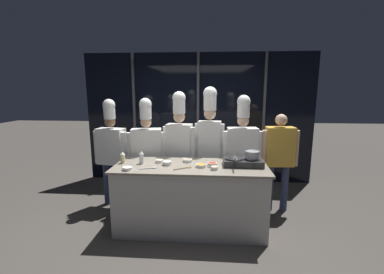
{
  "coord_description": "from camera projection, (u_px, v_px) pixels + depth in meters",
  "views": [
    {
      "loc": [
        0.27,
        -3.39,
        1.97
      ],
      "look_at": [
        0.0,
        0.25,
        1.28
      ],
      "focal_mm": 24.0,
      "sensor_mm": 36.0,
      "label": 1
    }
  ],
  "objects": [
    {
      "name": "window_wall_back",
      "position": [
        198.0,
        119.0,
        5.4
      ],
      "size": [
        4.76,
        0.09,
        2.7
      ],
      "color": "black",
      "rests_on": "ground_plane"
    },
    {
      "name": "chef_line",
      "position": [
        179.0,
        142.0,
        4.18
      ],
      "size": [
        0.53,
        0.28,
        1.93
      ],
      "rotation": [
        0.0,
        0.0,
        2.97
      ],
      "color": "#2D3856",
      "rests_on": "ground_plane"
    },
    {
      "name": "stock_pot",
      "position": [
        252.0,
        155.0,
        3.49
      ],
      "size": [
        0.21,
        0.18,
        0.11
      ],
      "color": "#93969B",
      "rests_on": "portable_stove"
    },
    {
      "name": "serving_spoon_slotted",
      "position": [
        152.0,
        168.0,
        3.4
      ],
      "size": [
        0.23,
        0.11,
        0.02
      ],
      "color": "#B2B5BA",
      "rests_on": "demo_counter"
    },
    {
      "name": "person_guest",
      "position": [
        279.0,
        154.0,
        4.07
      ],
      "size": [
        0.58,
        0.25,
        1.59
      ],
      "rotation": [
        0.0,
        0.0,
        3.19
      ],
      "color": "#2D3856",
      "rests_on": "ground_plane"
    },
    {
      "name": "prep_bowl_ginger",
      "position": [
        214.0,
        168.0,
        3.33
      ],
      "size": [
        0.09,
        0.09,
        0.05
      ],
      "color": "white",
      "rests_on": "demo_counter"
    },
    {
      "name": "serving_spoon_solid",
      "position": [
        187.0,
        167.0,
        3.41
      ],
      "size": [
        0.25,
        0.18,
        0.02
      ],
      "color": "olive",
      "rests_on": "demo_counter"
    },
    {
      "name": "chef_sous",
      "position": [
        147.0,
        149.0,
        4.19
      ],
      "size": [
        0.62,
        0.33,
        1.83
      ],
      "rotation": [
        0.0,
        0.0,
        3.32
      ],
      "color": "#4C4C51",
      "rests_on": "ground_plane"
    },
    {
      "name": "chef_head",
      "position": [
        111.0,
        147.0,
        4.26
      ],
      "size": [
        0.58,
        0.3,
        1.81
      ],
      "rotation": [
        0.0,
        0.0,
        2.97
      ],
      "color": "#2D3856",
      "rests_on": "ground_plane"
    },
    {
      "name": "demo_counter",
      "position": [
        191.0,
        197.0,
        3.62
      ],
      "size": [
        2.1,
        0.81,
        0.93
      ],
      "color": "beige",
      "rests_on": "ground_plane"
    },
    {
      "name": "chef_apprentice",
      "position": [
        242.0,
        148.0,
        4.05
      ],
      "size": [
        0.61,
        0.28,
        1.88
      ],
      "rotation": [
        0.0,
        0.0,
        3.21
      ],
      "color": "#232326",
      "rests_on": "ground_plane"
    },
    {
      "name": "prep_bowl_rice",
      "position": [
        127.0,
        168.0,
        3.32
      ],
      "size": [
        0.13,
        0.13,
        0.04
      ],
      "color": "white",
      "rests_on": "demo_counter"
    },
    {
      "name": "frying_pan",
      "position": [
        234.0,
        157.0,
        3.51
      ],
      "size": [
        0.25,
        0.43,
        0.05
      ],
      "color": "#232326",
      "rests_on": "portable_stove"
    },
    {
      "name": "prep_bowl_carrots",
      "position": [
        201.0,
        165.0,
        3.45
      ],
      "size": [
        0.14,
        0.14,
        0.04
      ],
      "color": "white",
      "rests_on": "demo_counter"
    },
    {
      "name": "ground_plane",
      "position": [
        191.0,
        227.0,
        3.71
      ],
      "size": [
        24.0,
        24.0,
        0.0
      ],
      "primitive_type": "plane",
      "color": "#47423D"
    },
    {
      "name": "chef_pastry",
      "position": [
        210.0,
        136.0,
        4.17
      ],
      "size": [
        0.48,
        0.22,
        2.01
      ],
      "rotation": [
        0.0,
        0.0,
        3.06
      ],
      "color": "#232326",
      "rests_on": "ground_plane"
    },
    {
      "name": "squeeze_bottle_oil",
      "position": [
        123.0,
        158.0,
        3.62
      ],
      "size": [
        0.07,
        0.07,
        0.17
      ],
      "color": "beige",
      "rests_on": "demo_counter"
    },
    {
      "name": "portable_stove",
      "position": [
        243.0,
        162.0,
        3.51
      ],
      "size": [
        0.53,
        0.32,
        0.1
      ],
      "color": "#28282B",
      "rests_on": "demo_counter"
    },
    {
      "name": "prep_bowl_chili_flakes",
      "position": [
        212.0,
        164.0,
        3.47
      ],
      "size": [
        0.13,
        0.13,
        0.06
      ],
      "color": "white",
      "rests_on": "demo_counter"
    },
    {
      "name": "squeeze_bottle_clear",
      "position": [
        141.0,
        158.0,
        3.59
      ],
      "size": [
        0.06,
        0.06,
        0.18
      ],
      "color": "white",
      "rests_on": "demo_counter"
    },
    {
      "name": "prep_bowl_garlic",
      "position": [
        167.0,
        163.0,
        3.54
      ],
      "size": [
        0.13,
        0.13,
        0.05
      ],
      "color": "white",
      "rests_on": "demo_counter"
    },
    {
      "name": "prep_bowl_mushrooms",
      "position": [
        188.0,
        160.0,
        3.7
      ],
      "size": [
        0.13,
        0.13,
        0.04
      ],
      "color": "white",
      "rests_on": "demo_counter"
    },
    {
      "name": "prep_bowl_chicken",
      "position": [
        159.0,
        161.0,
        3.67
      ],
      "size": [
        0.11,
        0.11,
        0.04
      ],
      "color": "white",
      "rests_on": "demo_counter"
    }
  ]
}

